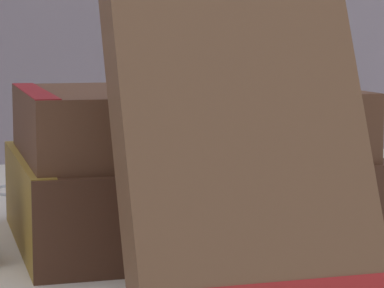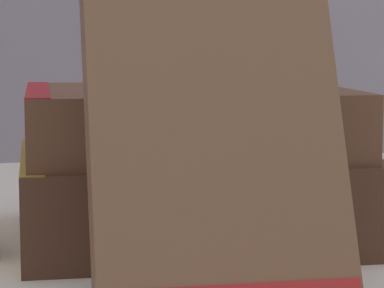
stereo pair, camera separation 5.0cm
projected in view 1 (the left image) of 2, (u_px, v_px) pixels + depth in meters
ground_plane at (270, 261)px, 0.46m from camera, size 3.00×3.00×0.00m
book_flat_bottom at (178, 195)px, 0.50m from camera, size 0.19×0.15×0.05m
book_flat_top at (174, 121)px, 0.49m from camera, size 0.18×0.14×0.04m
book_leaning_front at (240, 125)px, 0.37m from camera, size 0.10×0.09×0.16m
pocket_watch at (253, 81)px, 0.51m from camera, size 0.05×0.05×0.01m
reading_glasses at (65, 188)px, 0.66m from camera, size 0.12×0.07×0.00m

